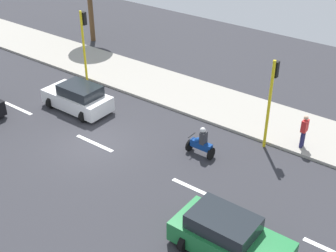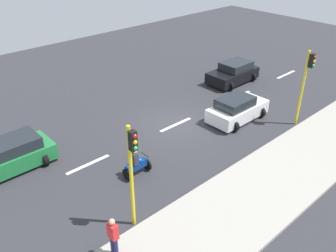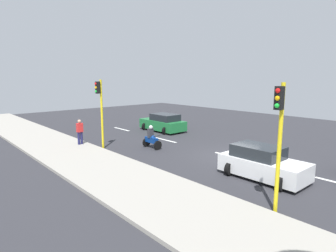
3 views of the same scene
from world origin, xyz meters
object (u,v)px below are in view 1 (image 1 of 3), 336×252
at_px(motorcycle, 201,143).
at_px(pedestrian_near_signal, 304,130).
at_px(traffic_light_corner, 84,37).
at_px(traffic_light_midblock, 272,92).
at_px(car_green, 229,237).
at_px(car_white, 78,98).

xyz_separation_m(motorcycle, pedestrian_near_signal, (3.32, -3.59, 0.42)).
bearing_deg(traffic_light_corner, traffic_light_midblock, -90.00).
distance_m(car_green, traffic_light_corner, 16.03).
distance_m(pedestrian_near_signal, traffic_light_corner, 13.80).
xyz_separation_m(traffic_light_corner, traffic_light_midblock, (0.00, -12.12, 0.00)).
distance_m(car_white, pedestrian_near_signal, 12.04).
bearing_deg(traffic_light_corner, pedestrian_near_signal, -86.75).
xyz_separation_m(motorcycle, traffic_light_corner, (2.55, 10.06, 2.29)).
bearing_deg(traffic_light_corner, car_white, -142.65).
bearing_deg(traffic_light_midblock, car_green, -163.61).
relative_size(car_white, traffic_light_corner, 0.87).
xyz_separation_m(motorcycle, traffic_light_midblock, (2.55, -2.06, 2.29)).
xyz_separation_m(car_white, pedestrian_near_signal, (3.62, -11.48, 0.35)).
bearing_deg(pedestrian_near_signal, car_white, 107.50).
height_order(car_green, motorcycle, motorcycle).
bearing_deg(car_green, pedestrian_near_signal, 4.07).
relative_size(car_white, pedestrian_near_signal, 2.32).
height_order(traffic_light_corner, traffic_light_midblock, same).
distance_m(car_green, motorcycle, 6.15).
bearing_deg(traffic_light_midblock, car_white, 105.94).
xyz_separation_m(car_green, traffic_light_corner, (7.09, 14.21, 2.22)).
height_order(motorcycle, traffic_light_corner, traffic_light_corner).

